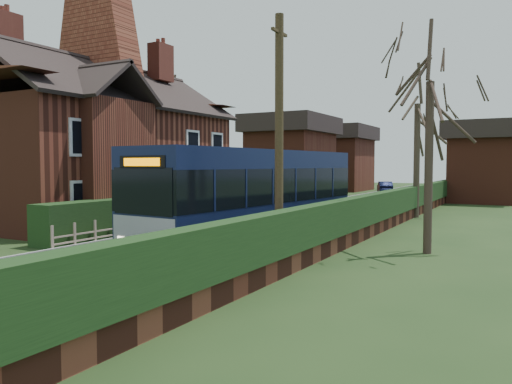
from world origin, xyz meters
The scene contains 18 objects.
ground centered at (0.00, 0.00, 0.00)m, with size 140.00×140.00×0.00m, color #2B3F1B.
road centered at (0.00, 10.00, 0.01)m, with size 6.00×100.00×0.02m, color black.
pavement centered at (4.25, 10.00, 0.07)m, with size 2.50×100.00×0.14m, color slate.
kerb_right centered at (3.05, 10.00, 0.07)m, with size 0.12×100.00×0.14m, color gray.
kerb_left centered at (-3.05, 10.00, 0.05)m, with size 0.12×100.00×0.10m, color gray.
front_hedge centered at (-3.90, 5.00, 0.80)m, with size 1.20×16.00×1.60m, color black.
picket_fence centered at (-3.15, 5.00, 0.45)m, with size 0.10×16.00×0.90m, color tan, non-canonical shape.
right_wall_hedge centered at (5.80, 10.00, 1.02)m, with size 0.60×50.00×1.80m.
brick_house centered at (-8.73, 4.78, 4.38)m, with size 9.30×14.60×10.30m.
bus centered at (2.20, 2.21, 1.80)m, with size 3.79×12.13×3.63m.
car_silver centered at (-2.21, 11.62, 0.68)m, with size 1.61×4.00×1.36m, color #A5A4A9.
car_green centered at (-1.60, 4.00, 0.70)m, with size 1.97×4.85×1.41m, color black.
car_distant centered at (-1.66, 37.91, 0.64)m, with size 1.36×3.90×1.28m, color black.
bus_stop_sign centered at (3.20, -0.57, 1.67)m, with size 0.08×0.38×2.53m.
telegraph_pole centered at (5.01, -1.33, 3.83)m, with size 0.26×0.97×7.57m.
tree_right_near centered at (8.67, 2.82, 6.27)m, with size 3.89×3.89×8.39m.
tree_right_far centered at (6.00, 14.72, 6.99)m, with size 4.85×4.85×9.36m.
tree_house_side centered at (-13.89, 18.00, 8.21)m, with size 4.84×4.84×10.99m.
Camera 1 is at (11.67, -14.98, 3.06)m, focal length 35.00 mm.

